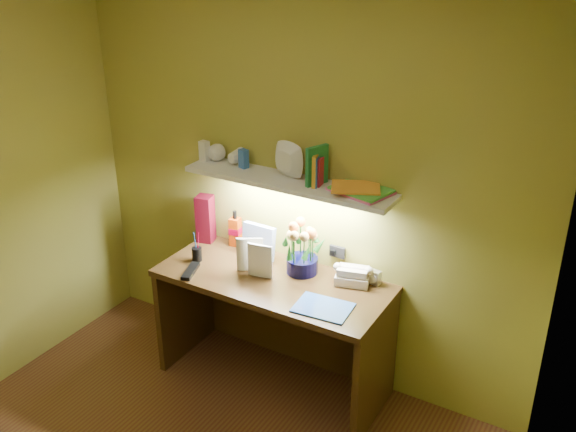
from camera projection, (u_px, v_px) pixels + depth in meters
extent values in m
cube|color=#38220F|center=(273.00, 331.00, 3.94)|extent=(1.40, 0.60, 0.75)
cube|color=silver|center=(373.00, 277.00, 3.72)|extent=(0.09, 0.05, 0.08)
cube|color=#560715|center=(205.00, 219.00, 4.17)|extent=(0.12, 0.12, 0.32)
cylinder|color=black|center=(197.00, 250.00, 3.96)|extent=(0.07, 0.07, 0.15)
cube|color=black|center=(191.00, 271.00, 3.84)|extent=(0.12, 0.21, 0.02)
cube|color=blue|center=(323.00, 308.00, 3.49)|extent=(0.32, 0.25, 0.01)
imported|color=silver|center=(236.00, 255.00, 3.83)|extent=(0.15, 0.10, 0.22)
imported|color=white|center=(248.00, 258.00, 3.79)|extent=(0.16, 0.04, 0.21)
cube|color=white|center=(288.00, 182.00, 3.69)|extent=(1.30, 0.25, 0.03)
imported|color=white|center=(210.00, 156.00, 3.94)|extent=(0.13, 0.13, 0.08)
imported|color=white|center=(231.00, 159.00, 3.87)|extent=(0.13, 0.13, 0.10)
imported|color=white|center=(283.00, 175.00, 3.68)|extent=(0.26, 0.26, 0.05)
cube|color=white|center=(204.00, 151.00, 3.96)|extent=(0.06, 0.05, 0.13)
cube|color=blue|center=(244.00, 159.00, 3.85)|extent=(0.06, 0.06, 0.12)
cube|color=red|center=(313.00, 169.00, 3.62)|extent=(0.07, 0.11, 0.16)
cube|color=gold|center=(316.00, 170.00, 3.57)|extent=(0.05, 0.12, 0.18)
cube|color=#2456B3|center=(317.00, 170.00, 3.58)|extent=(0.06, 0.13, 0.17)
cube|color=#1F7B3E|center=(317.00, 166.00, 3.58)|extent=(0.08, 0.15, 0.23)
cube|color=red|center=(321.00, 171.00, 3.59)|extent=(0.04, 0.12, 0.16)
cube|color=pink|center=(361.00, 191.00, 3.52)|extent=(0.37, 0.31, 0.01)
cube|color=#50C044|center=(361.00, 189.00, 3.50)|extent=(0.34, 0.28, 0.01)
cube|color=#FFA22F|center=(356.00, 187.00, 3.49)|extent=(0.32, 0.29, 0.01)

